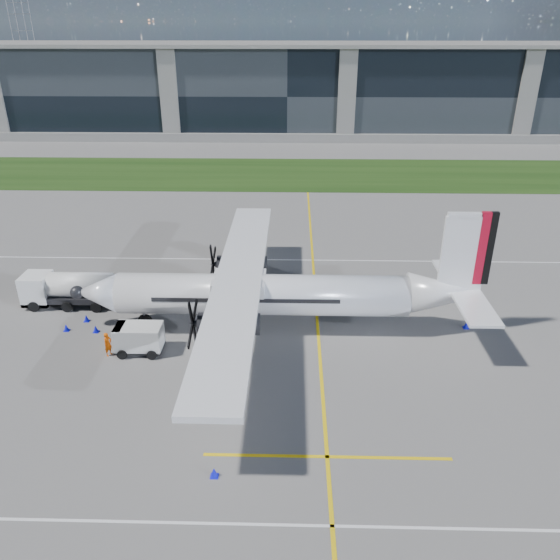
% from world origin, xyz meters
% --- Properties ---
extents(ground, '(400.00, 400.00, 0.00)m').
position_xyz_m(ground, '(0.00, 40.00, 0.00)').
color(ground, slate).
rests_on(ground, ground).
extents(grass_strip, '(400.00, 18.00, 0.04)m').
position_xyz_m(grass_strip, '(0.00, 48.00, 0.02)').
color(grass_strip, '#17320D').
rests_on(grass_strip, ground).
extents(terminal_building, '(120.00, 20.00, 15.00)m').
position_xyz_m(terminal_building, '(0.00, 80.00, 7.50)').
color(terminal_building, black).
rests_on(terminal_building, ground).
extents(tree_line, '(400.00, 6.00, 6.00)m').
position_xyz_m(tree_line, '(0.00, 140.00, 3.00)').
color(tree_line, black).
rests_on(tree_line, ground).
extents(pylon_west, '(9.00, 4.60, 30.00)m').
position_xyz_m(pylon_west, '(-80.00, 150.00, 15.00)').
color(pylon_west, gray).
rests_on(pylon_west, ground).
extents(yellow_taxiway_centerline, '(0.20, 70.00, 0.01)m').
position_xyz_m(yellow_taxiway_centerline, '(3.00, 10.00, 0.01)').
color(yellow_taxiway_centerline, yellow).
rests_on(yellow_taxiway_centerline, ground).
extents(turboprop_aircraft, '(27.24, 28.25, 8.47)m').
position_xyz_m(turboprop_aircraft, '(0.25, 6.04, 4.24)').
color(turboprop_aircraft, white).
rests_on(turboprop_aircraft, ground).
extents(fuel_tanker_truck, '(6.95, 2.26, 2.61)m').
position_xyz_m(fuel_tanker_truck, '(-15.60, 9.11, 1.30)').
color(fuel_tanker_truck, white).
rests_on(fuel_tanker_truck, ground).
extents(baggage_tug, '(3.10, 1.86, 1.86)m').
position_xyz_m(baggage_tug, '(-8.37, 3.01, 0.93)').
color(baggage_tug, silver).
rests_on(baggage_tug, ground).
extents(ground_crew_person, '(0.81, 0.90, 1.81)m').
position_xyz_m(ground_crew_person, '(-10.25, 2.57, 0.91)').
color(ground_crew_person, '#F25907').
rests_on(ground_crew_person, ground).
extents(safety_cone_fwd, '(0.36, 0.36, 0.50)m').
position_xyz_m(safety_cone_fwd, '(-14.08, 5.46, 0.25)').
color(safety_cone_fwd, '#0D0FE1').
rests_on(safety_cone_fwd, ground).
extents(safety_cone_nose_port, '(0.36, 0.36, 0.50)m').
position_xyz_m(safety_cone_nose_port, '(-12.02, 5.32, 0.25)').
color(safety_cone_nose_port, '#0D0FE1').
rests_on(safety_cone_nose_port, ground).
extents(safety_cone_nose_stbd, '(0.36, 0.36, 0.50)m').
position_xyz_m(safety_cone_nose_stbd, '(-13.16, 6.77, 0.25)').
color(safety_cone_nose_stbd, '#0D0FE1').
rests_on(safety_cone_nose_stbd, ground).
extents(safety_cone_stbdwing, '(0.36, 0.36, 0.50)m').
position_xyz_m(safety_cone_stbdwing, '(-2.15, 20.53, 0.25)').
color(safety_cone_stbdwing, '#0D0FE1').
rests_on(safety_cone_stbdwing, ground).
extents(safety_cone_tail, '(0.36, 0.36, 0.50)m').
position_xyz_m(safety_cone_tail, '(13.14, 6.49, 0.25)').
color(safety_cone_tail, '#0D0FE1').
rests_on(safety_cone_tail, ground).
extents(safety_cone_portwing, '(0.36, 0.36, 0.50)m').
position_xyz_m(safety_cone_portwing, '(-2.28, -7.38, 0.25)').
color(safety_cone_portwing, '#0D0FE1').
rests_on(safety_cone_portwing, ground).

